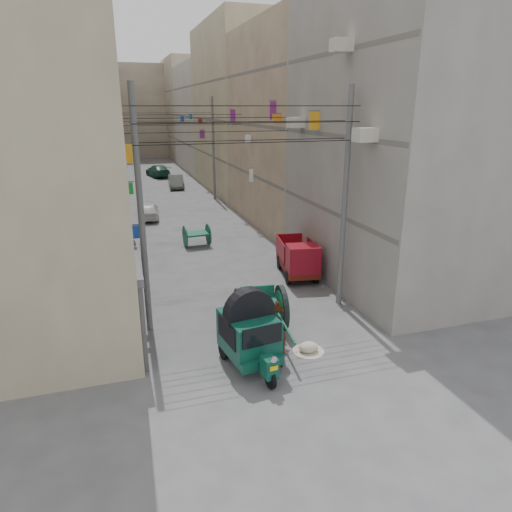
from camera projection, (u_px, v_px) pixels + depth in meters
name	position (u px, v px, depth m)	size (l,w,h in m)	color
ground	(320.00, 415.00, 11.30)	(140.00, 140.00, 0.00)	#4E4D50
building_row_left	(60.00, 117.00, 37.90)	(8.00, 62.00, 14.00)	tan
building_row_right	(245.00, 115.00, 42.47)	(8.00, 62.00, 14.00)	gray
end_cap_building	(136.00, 111.00, 69.04)	(22.00, 10.00, 13.00)	#B5A88E
shutters_left	(131.00, 251.00, 19.11)	(0.18, 14.40, 2.88)	#515156
signboards	(181.00, 168.00, 29.84)	(8.22, 40.52, 5.67)	#AA1A16
ac_units	(330.00, 102.00, 16.96)	(0.70, 6.55, 3.35)	beige
utility_poles	(193.00, 168.00, 25.44)	(7.40, 22.20, 8.00)	#5B5B5D
overhead_cables	(200.00, 117.00, 22.22)	(7.40, 22.52, 1.12)	black
auto_rickshaw	(249.00, 331.00, 13.21)	(1.74, 2.68, 1.83)	black
tonga_cart	(261.00, 309.00, 15.32)	(1.78, 3.58, 1.56)	black
mini_truck	(299.00, 261.00, 20.03)	(1.88, 3.28, 1.74)	black
second_cart	(197.00, 235.00, 24.76)	(1.41, 1.27, 1.20)	#135641
feed_sack	(308.00, 347.00, 14.19)	(0.62, 0.49, 0.31)	beige
horse	(280.00, 334.00, 13.79)	(0.80, 1.76, 1.49)	maroon
distant_car_white	(148.00, 210.00, 30.83)	(1.36, 3.37, 1.15)	silver
distant_car_grey	(176.00, 181.00, 42.45)	(1.28, 3.67, 1.21)	#545957
distant_car_green	(158.00, 171.00, 49.29)	(1.76, 4.33, 1.26)	#1A4B39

